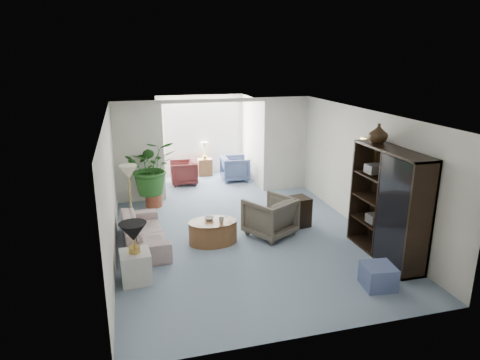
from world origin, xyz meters
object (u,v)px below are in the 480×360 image
object	(u,v)px
framed_picture	(369,152)
sunroom_table	(205,167)
coffee_table	(213,232)
sunroom_chair_blue	(235,168)
floor_lamp	(128,172)
plant_pot	(154,200)
ottoman	(378,276)
coffee_cup	(221,220)
sofa	(144,232)
coffee_bowl	(209,218)
entertainment_cabinet	(388,204)
end_table	(136,267)
side_table_dark	(296,212)
wingback_chair	(270,217)
sunroom_chair_maroon	(184,173)
cabinet_urn	(378,133)
table_lamp	(133,232)

from	to	relation	value
framed_picture	sunroom_table	xyz separation A→B (m)	(-2.39, 5.05, -1.44)
coffee_table	sunroom_chair_blue	size ratio (longest dim) A/B	1.23
floor_lamp	plant_pot	world-z (taller)	floor_lamp
ottoman	plant_pot	bearing A→B (deg)	123.88
coffee_table	coffee_cup	bearing A→B (deg)	-33.69
sunroom_table	sofa	bearing A→B (deg)	-113.96
coffee_bowl	sunroom_table	size ratio (longest dim) A/B	0.38
coffee_table	coffee_bowl	size ratio (longest dim) A/B	4.86
coffee_bowl	entertainment_cabinet	xyz separation A→B (m)	(2.95, -1.45, 0.53)
coffee_table	coffee_bowl	world-z (taller)	coffee_bowl
coffee_table	entertainment_cabinet	world-z (taller)	entertainment_cabinet
end_table	ottoman	size ratio (longest dim) A/B	1.10
framed_picture	plant_pot	xyz separation A→B (m)	(-4.10, 2.66, -1.54)
coffee_table	coffee_cup	size ratio (longest dim) A/B	8.78
floor_lamp	side_table_dark	size ratio (longest dim) A/B	0.57
end_table	side_table_dark	bearing A→B (deg)	23.72
sofa	sunroom_chair_blue	distance (m)	4.74
wingback_chair	sunroom_chair_blue	bearing A→B (deg)	-123.98
sunroom_chair_blue	sunroom_chair_maroon	xyz separation A→B (m)	(-1.50, 0.00, -0.02)
coffee_bowl	sunroom_chair_maroon	size ratio (longest dim) A/B	0.27
cabinet_urn	sunroom_table	world-z (taller)	cabinet_urn
floor_lamp	framed_picture	bearing A→B (deg)	-16.33
coffee_bowl	cabinet_urn	size ratio (longest dim) A/B	0.54
wingback_chair	end_table	bearing A→B (deg)	-5.88
sofa	sunroom_table	distance (m)	5.01
plant_pot	floor_lamp	bearing A→B (deg)	-112.34
side_table_dark	ottoman	bearing A→B (deg)	-83.66
side_table_dark	cabinet_urn	xyz separation A→B (m)	(1.01, -1.22, 1.86)
coffee_table	wingback_chair	world-z (taller)	wingback_chair
coffee_bowl	cabinet_urn	world-z (taller)	cabinet_urn
floor_lamp	coffee_bowl	distance (m)	1.94
entertainment_cabinet	cabinet_urn	world-z (taller)	cabinet_urn
coffee_bowl	side_table_dark	bearing A→B (deg)	7.87
sofa	end_table	bearing A→B (deg)	167.57
coffee_cup	sunroom_table	size ratio (longest dim) A/B	0.21
sofa	sunroom_chair_maroon	world-z (taller)	sunroom_chair_maroon
table_lamp	side_table_dark	xyz separation A→B (m)	(3.39, 1.49, -0.55)
table_lamp	sofa	bearing A→B (deg)	81.57
sofa	plant_pot	distance (m)	2.21
floor_lamp	sunroom_chair_maroon	world-z (taller)	floor_lamp
coffee_table	sunroom_chair_blue	world-z (taller)	sunroom_chair_blue
wingback_chair	sunroom_table	world-z (taller)	wingback_chair
cabinet_urn	sunroom_table	distance (m)	6.36
framed_picture	side_table_dark	bearing A→B (deg)	153.65
wingback_chair	plant_pot	xyz separation A→B (m)	(-2.16, 2.34, -0.24)
wingback_chair	cabinet_urn	bearing A→B (deg)	121.89
wingback_chair	coffee_cup	bearing A→B (deg)	-20.55
sofa	coffee_cup	world-z (taller)	sofa
sofa	entertainment_cabinet	world-z (taller)	entertainment_cabinet
coffee_cup	sunroom_table	xyz separation A→B (m)	(0.59, 4.91, -0.24)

